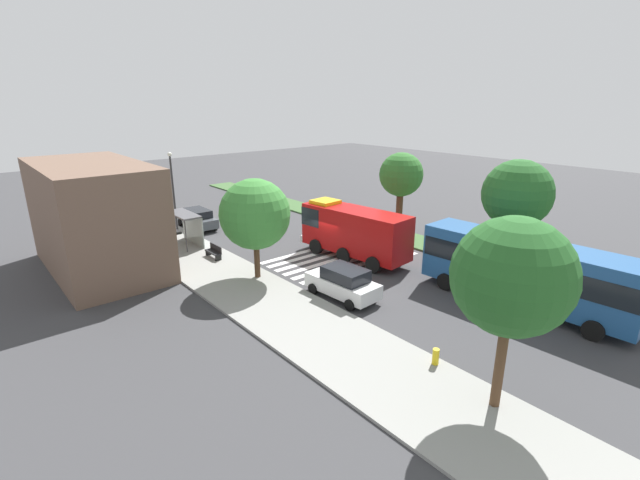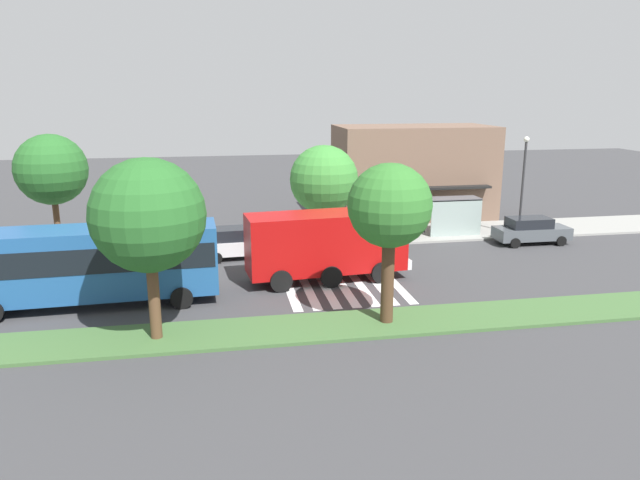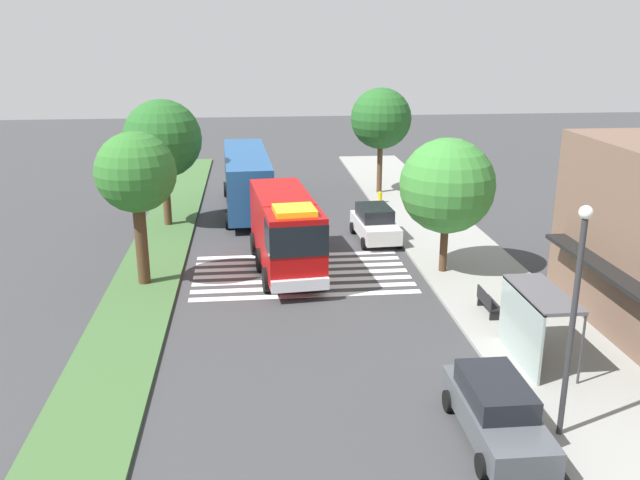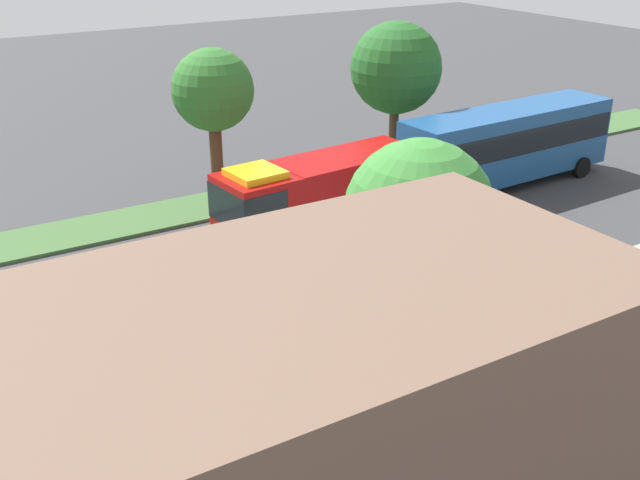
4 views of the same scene
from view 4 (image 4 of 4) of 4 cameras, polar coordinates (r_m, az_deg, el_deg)
ground_plane at (r=27.89m, az=-2.07°, el=-1.94°), size 120.00×120.00×0.00m
sidewalk at (r=22.12m, az=8.33°, el=-9.45°), size 60.00×4.96×0.14m
median_strip at (r=33.67m, az=-7.97°, el=2.61°), size 60.00×3.00×0.14m
crosswalk at (r=28.36m, az=-0.27°, el=-1.46°), size 5.85×9.93×0.01m
fire_truck at (r=28.24m, az=-0.39°, el=2.95°), size 8.51×3.30×3.76m
parked_car_west at (r=27.65m, az=13.10°, el=-0.72°), size 4.48×2.25×1.82m
transit_bus at (r=36.39m, az=13.85°, el=7.20°), size 11.31×3.23×3.62m
bus_stop_shelter at (r=18.55m, az=-14.78°, el=-10.51°), size 3.50×1.40×2.46m
bench_near_shelter at (r=20.44m, az=-3.52°, el=-10.53°), size 1.60×0.50×0.90m
sidewalk_tree_west at (r=21.50m, az=7.40°, el=1.89°), size 4.28×4.28×6.16m
median_tree_far_west at (r=37.00m, az=5.70°, el=12.64°), size 4.33×4.33×7.08m
median_tree_west at (r=32.35m, az=-8.01°, el=10.91°), size 3.43×3.43×6.67m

